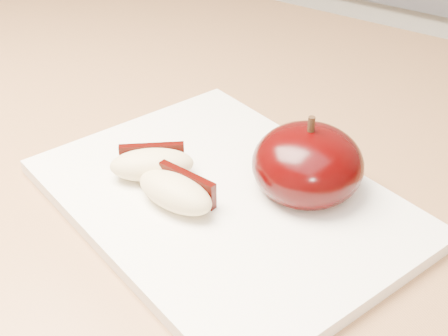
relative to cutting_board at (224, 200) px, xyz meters
The scene contains 4 objects.
cutting_board is the anchor object (origin of this frame).
apple_half 0.07m from the cutting_board, 42.88° to the left, with size 0.11×0.11×0.07m.
apple_wedge_a 0.07m from the cutting_board, 169.08° to the right, with size 0.07×0.07×0.02m.
apple_wedge_b 0.04m from the cutting_board, 127.07° to the right, with size 0.07×0.04×0.02m.
Camera 1 is at (0.12, 0.08, 1.20)m, focal length 50.00 mm.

